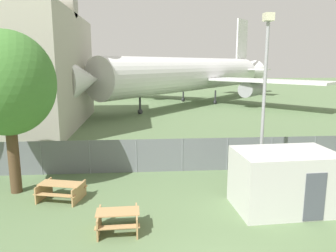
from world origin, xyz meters
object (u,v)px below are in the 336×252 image
at_px(picnic_bench_near_cabin, 118,219).
at_px(tree_left_of_cabin, 7,84).
at_px(picnic_bench_open_grass, 61,189).
at_px(portable_cabin, 284,180).
at_px(airplane, 194,74).

bearing_deg(picnic_bench_near_cabin, tree_left_of_cabin, 141.22).
relative_size(picnic_bench_near_cabin, picnic_bench_open_grass, 0.73).
bearing_deg(portable_cabin, tree_left_of_cabin, 163.98).
bearing_deg(picnic_bench_open_grass, tree_left_of_cabin, 155.84).
distance_m(portable_cabin, picnic_bench_near_cabin, 6.87).
relative_size(portable_cabin, picnic_bench_near_cabin, 2.58).
bearing_deg(tree_left_of_cabin, airplane, 67.43).
relative_size(airplane, portable_cabin, 9.37).
xyz_separation_m(portable_cabin, picnic_bench_near_cabin, (-6.69, -1.34, -0.76)).
xyz_separation_m(airplane, picnic_bench_open_grass, (-11.30, -33.77, -3.80)).
height_order(portable_cabin, picnic_bench_open_grass, portable_cabin).
height_order(picnic_bench_open_grass, tree_left_of_cabin, tree_left_of_cabin).
bearing_deg(portable_cabin, airplane, 83.79).
bearing_deg(tree_left_of_cabin, portable_cabin, -12.90).
xyz_separation_m(airplane, picnic_bench_near_cabin, (-8.60, -36.75, -3.81)).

